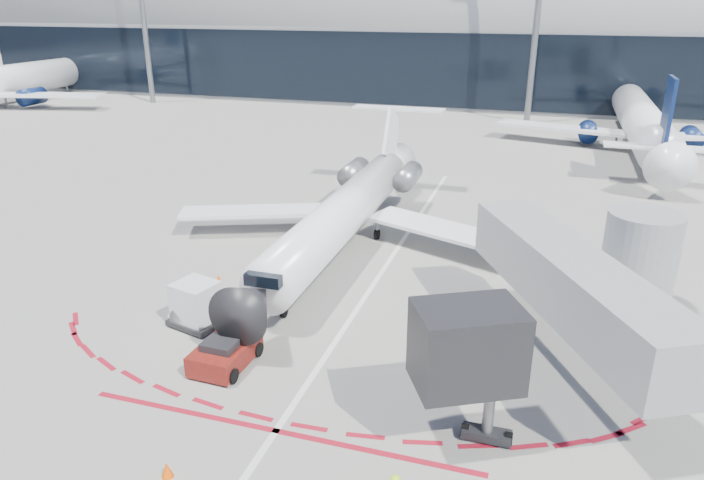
% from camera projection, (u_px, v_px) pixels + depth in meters
% --- Properties ---
extents(ground, '(260.00, 260.00, 0.00)m').
position_uv_depth(ground, '(371.00, 289.00, 31.14)').
color(ground, gray).
rests_on(ground, ground).
extents(apron_centerline, '(0.25, 40.00, 0.01)m').
position_uv_depth(apron_centerline, '(381.00, 273.00, 32.92)').
color(apron_centerline, silver).
rests_on(apron_centerline, ground).
extents(apron_stop_bar, '(14.00, 0.25, 0.01)m').
position_uv_depth(apron_stop_bar, '(276.00, 431.00, 20.92)').
color(apron_stop_bar, maroon).
rests_on(apron_stop_bar, ground).
extents(terminal_building, '(150.00, 24.15, 24.00)m').
position_uv_depth(terminal_building, '(502.00, 37.00, 85.83)').
color(terminal_building, gray).
rests_on(terminal_building, ground).
extents(jet_bridge, '(10.03, 15.20, 4.90)m').
position_uv_depth(jet_bridge, '(590.00, 284.00, 24.62)').
color(jet_bridge, '#93969B').
rests_on(jet_bridge, ground).
extents(light_mast_west, '(0.70, 0.70, 25.00)m').
position_uv_depth(light_mast_west, '(142.00, 6.00, 81.97)').
color(light_mast_west, slate).
rests_on(light_mast_west, ground).
extents(light_mast_centre, '(0.70, 0.70, 25.00)m').
position_uv_depth(light_mast_centre, '(538.00, 8.00, 67.89)').
color(light_mast_centre, slate).
rests_on(light_mast_centre, ground).
extents(regional_jet, '(21.30, 26.27, 6.58)m').
position_uv_depth(regional_jet, '(349.00, 208.00, 36.09)').
color(regional_jet, white).
rests_on(regional_jet, ground).
extents(pushback_tug, '(2.09, 4.68, 1.21)m').
position_uv_depth(pushback_tug, '(225.00, 353.00, 24.51)').
color(pushback_tug, '#56130C').
rests_on(pushback_tug, ground).
extents(uld_container, '(2.53, 2.30, 2.02)m').
position_uv_depth(uld_container, '(196.00, 304.00, 27.36)').
color(uld_container, black).
rests_on(uld_container, ground).
extents(safety_cone_left, '(0.37, 0.37, 0.52)m').
position_uv_depth(safety_cone_left, '(219.00, 279.00, 31.56)').
color(safety_cone_left, '#FF5105').
rests_on(safety_cone_left, ground).
extents(safety_cone_right, '(0.37, 0.37, 0.52)m').
position_uv_depth(safety_cone_right, '(167.00, 470.00, 18.83)').
color(safety_cone_right, '#FF5105').
rests_on(safety_cone_right, ground).
extents(bg_airliner_1, '(31.38, 33.23, 10.15)m').
position_uv_depth(bg_airliner_1, '(646.00, 94.00, 58.68)').
color(bg_airliner_1, white).
rests_on(bg_airliner_1, ground).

